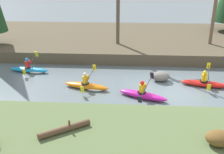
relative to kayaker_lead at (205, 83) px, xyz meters
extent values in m
plane|color=slate|center=(-2.29, -1.01, -0.22)|extent=(90.00, 90.00, 0.00)
cube|color=#5B7042|center=(-2.29, -6.70, 0.18)|extent=(44.00, 5.33, 0.80)
cube|color=brown|center=(-2.29, 9.28, 0.20)|extent=(44.00, 11.98, 0.85)
cylinder|color=brown|center=(-5.47, 6.27, 3.45)|extent=(0.28, 0.28, 5.64)
cylinder|color=brown|center=(2.04, 6.65, 2.75)|extent=(0.28, 0.28, 4.25)
ellipsoid|color=brown|center=(-1.38, -6.76, 0.84)|extent=(0.94, 0.78, 0.51)
ellipsoid|color=red|center=(-0.02, 0.01, -0.05)|extent=(2.77, 1.17, 0.34)
cylinder|color=black|center=(-0.07, 0.02, 0.09)|extent=(0.57, 0.57, 0.08)
cylinder|color=yellow|center=(-0.07, 0.02, 0.34)|extent=(0.36, 0.36, 0.42)
sphere|color=yellow|center=(-0.07, 0.02, 0.67)|extent=(0.27, 0.27, 0.23)
cylinder|color=yellow|center=(0.08, 0.23, 0.43)|extent=(0.14, 0.24, 0.35)
cylinder|color=yellow|center=(-0.03, -0.24, 0.43)|extent=(0.14, 0.24, 0.35)
cylinder|color=black|center=(0.15, -0.03, 0.47)|extent=(0.45, 1.88, 0.65)
cube|color=yellow|center=(0.36, 0.89, 0.78)|extent=(0.23, 0.20, 0.41)
cube|color=yellow|center=(-0.05, -0.96, 0.16)|extent=(0.23, 0.20, 0.41)
ellipsoid|color=#C61999|center=(-3.77, -1.75, -0.05)|extent=(2.72, 1.58, 0.34)
cone|color=#C61999|center=(-2.63, -2.22, -0.03)|extent=(0.40, 0.32, 0.20)
cylinder|color=black|center=(-3.82, -1.73, 0.09)|extent=(0.63, 0.63, 0.08)
cylinder|color=yellow|center=(-3.82, -1.73, 0.34)|extent=(0.39, 0.39, 0.42)
sphere|color=red|center=(-3.82, -1.73, 0.67)|extent=(0.30, 0.30, 0.23)
cylinder|color=yellow|center=(-3.64, -1.55, 0.43)|extent=(0.17, 0.24, 0.35)
cylinder|color=yellow|center=(-3.82, -1.99, 0.43)|extent=(0.17, 0.24, 0.35)
cylinder|color=black|center=(-3.61, -1.82, 0.47)|extent=(0.76, 1.78, 0.65)
cube|color=black|center=(-3.25, -0.94, 0.78)|extent=(0.25, 0.22, 0.41)
cube|color=black|center=(-3.97, -2.70, 0.16)|extent=(0.25, 0.22, 0.41)
ellipsoid|color=orange|center=(-7.02, -0.75, -0.05)|extent=(2.76, 1.24, 0.34)
cone|color=orange|center=(-5.81, -1.05, -0.03)|extent=(0.39, 0.28, 0.20)
cylinder|color=black|center=(-7.07, -0.74, 0.09)|extent=(0.58, 0.58, 0.08)
cylinder|color=yellow|center=(-7.07, -0.74, 0.34)|extent=(0.36, 0.36, 0.42)
sphere|color=white|center=(-7.07, -0.74, 0.67)|extent=(0.28, 0.28, 0.23)
cylinder|color=yellow|center=(-6.91, -0.53, 0.43)|extent=(0.14, 0.24, 0.35)
cylinder|color=yellow|center=(-7.03, -1.00, 0.43)|extent=(0.14, 0.24, 0.35)
cylinder|color=black|center=(-6.84, -0.79, 0.47)|extent=(0.50, 1.86, 0.65)
cube|color=yellow|center=(-6.61, 0.13, 0.78)|extent=(0.23, 0.20, 0.41)
cube|color=yellow|center=(-7.07, -1.72, 0.16)|extent=(0.23, 0.20, 0.41)
ellipsoid|color=white|center=(-6.48, -0.88, -0.13)|extent=(1.24, 0.95, 0.18)
ellipsoid|color=#1993D6|center=(-11.32, 1.67, -0.05)|extent=(2.75, 0.93, 0.34)
cone|color=#1993D6|center=(-10.09, 1.51, -0.03)|extent=(0.37, 0.24, 0.20)
cylinder|color=black|center=(-11.37, 1.67, 0.09)|extent=(0.54, 0.54, 0.08)
cylinder|color=red|center=(-11.37, 1.67, 0.34)|extent=(0.33, 0.33, 0.42)
sphere|color=#1E89D1|center=(-11.37, 1.67, 0.67)|extent=(0.26, 0.26, 0.23)
cylinder|color=red|center=(-11.24, 1.90, 0.43)|extent=(0.12, 0.23, 0.35)
cylinder|color=red|center=(-11.30, 1.42, 0.43)|extent=(0.12, 0.23, 0.35)
cylinder|color=black|center=(-11.14, 1.64, 0.47)|extent=(0.27, 1.90, 0.65)
cube|color=yellow|center=(-11.02, 2.59, 0.78)|extent=(0.22, 0.18, 0.41)
cube|color=yellow|center=(-11.26, 0.70, 0.16)|extent=(0.22, 0.18, 0.41)
ellipsoid|color=white|center=(-10.77, 1.60, -0.13)|extent=(1.18, 0.83, 0.18)
ellipsoid|color=slate|center=(-2.54, 0.68, 0.09)|extent=(1.10, 0.86, 0.62)
cylinder|color=brown|center=(-6.94, -6.34, 0.70)|extent=(1.83, 1.34, 0.24)
cylinder|color=brown|center=(-6.78, -6.23, 0.92)|extent=(0.08, 0.08, 0.20)
camera|label=1|loc=(-4.64, -14.58, 6.30)|focal=42.00mm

